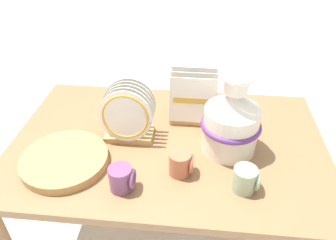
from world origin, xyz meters
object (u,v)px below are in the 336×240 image
object	(u,v)px
dish_rack_round_plates	(128,116)
wicker_charger_stack	(65,160)
dish_rack_square_plates	(193,103)
mug_plum_glaze	(122,178)
ceramic_vase	(232,120)
mug_terracotta_glaze	(181,163)
mug_sage_glaze	(246,179)

from	to	relation	value
dish_rack_round_plates	wicker_charger_stack	world-z (taller)	dish_rack_round_plates
dish_rack_square_plates	mug_plum_glaze	bearing A→B (deg)	-116.35
ceramic_vase	mug_plum_glaze	distance (m)	0.48
dish_rack_square_plates	mug_terracotta_glaze	bearing A→B (deg)	-94.23
ceramic_vase	dish_rack_square_plates	distance (m)	0.26
ceramic_vase	mug_plum_glaze	size ratio (longest dim) A/B	3.72
wicker_charger_stack	mug_terracotta_glaze	world-z (taller)	mug_terracotta_glaze
ceramic_vase	mug_sage_glaze	distance (m)	0.25
ceramic_vase	dish_rack_round_plates	size ratio (longest dim) A/B	1.41
mug_terracotta_glaze	mug_sage_glaze	size ratio (longest dim) A/B	1.00
mug_plum_glaze	ceramic_vase	bearing A→B (deg)	34.19
ceramic_vase	mug_plum_glaze	xyz separation A→B (m)	(-0.39, -0.26, -0.10)
dish_rack_round_plates	dish_rack_square_plates	distance (m)	0.31
dish_rack_square_plates	wicker_charger_stack	xyz separation A→B (m)	(-0.48, -0.36, -0.07)
dish_rack_round_plates	dish_rack_square_plates	xyz separation A→B (m)	(0.26, 0.17, -0.03)
mug_sage_glaze	dish_rack_square_plates	bearing A→B (deg)	116.00
ceramic_vase	mug_plum_glaze	bearing A→B (deg)	-145.81
dish_rack_round_plates	wicker_charger_stack	bearing A→B (deg)	-138.66
wicker_charger_stack	mug_plum_glaze	bearing A→B (deg)	-21.89
ceramic_vase	mug_sage_glaze	world-z (taller)	ceramic_vase
dish_rack_round_plates	wicker_charger_stack	xyz separation A→B (m)	(-0.22, -0.19, -0.09)
dish_rack_square_plates	mug_sage_glaze	world-z (taller)	dish_rack_square_plates
wicker_charger_stack	mug_terracotta_glaze	distance (m)	0.46
dish_rack_square_plates	mug_plum_glaze	world-z (taller)	dish_rack_square_plates
ceramic_vase	dish_rack_square_plates	bearing A→B (deg)	128.08
wicker_charger_stack	mug_sage_glaze	world-z (taller)	mug_sage_glaze
ceramic_vase	mug_plum_glaze	world-z (taller)	ceramic_vase
mug_plum_glaze	mug_terracotta_glaze	bearing A→B (deg)	26.20
ceramic_vase	wicker_charger_stack	size ratio (longest dim) A/B	1.04
wicker_charger_stack	mug_sage_glaze	xyz separation A→B (m)	(0.69, -0.06, 0.03)
dish_rack_square_plates	mug_plum_glaze	xyz separation A→B (m)	(-0.23, -0.46, -0.04)
mug_terracotta_glaze	dish_rack_round_plates	bearing A→B (deg)	140.81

